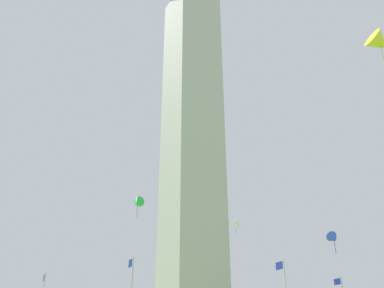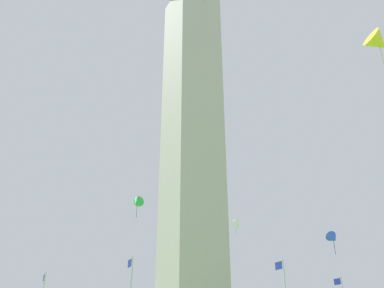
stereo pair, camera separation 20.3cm
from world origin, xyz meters
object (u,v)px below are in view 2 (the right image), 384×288
Objects in this scene: kite_white_box at (236,224)px; kite_yellow_delta at (379,42)px; obelisk_monument at (192,125)px; kite_blue_delta at (333,238)px; kite_green_delta at (137,203)px.

kite_yellow_delta reaches higher than kite_white_box.
kite_blue_delta is at bearing -172.33° from obelisk_monument.
obelisk_monument is 38.07× the size of kite_white_box.
obelisk_monument is 31.22× the size of kite_blue_delta.
kite_yellow_delta is at bearing -155.05° from kite_green_delta.
kite_blue_delta is (-9.13, -3.52, -2.99)m from kite_white_box.
kite_yellow_delta is at bearing -179.15° from kite_white_box.
kite_white_box is 21.25m from kite_yellow_delta.
kite_blue_delta is (-20.08, -2.70, -19.82)m from obelisk_monument.
obelisk_monument is at bearing -1.00° from kite_yellow_delta.
kite_green_delta is 10.08m from kite_white_box.
obelisk_monument is 27.85× the size of kite_green_delta.
obelisk_monument reaches higher than kite_blue_delta.
kite_yellow_delta reaches higher than kite_blue_delta.
kite_yellow_delta is (-21.54, -10.02, 7.55)m from kite_green_delta.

